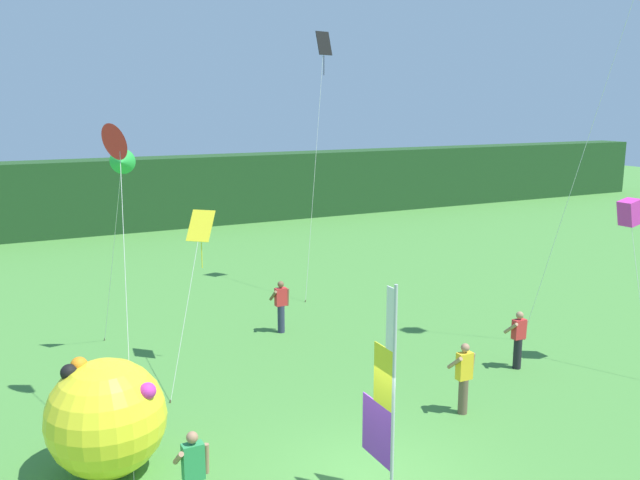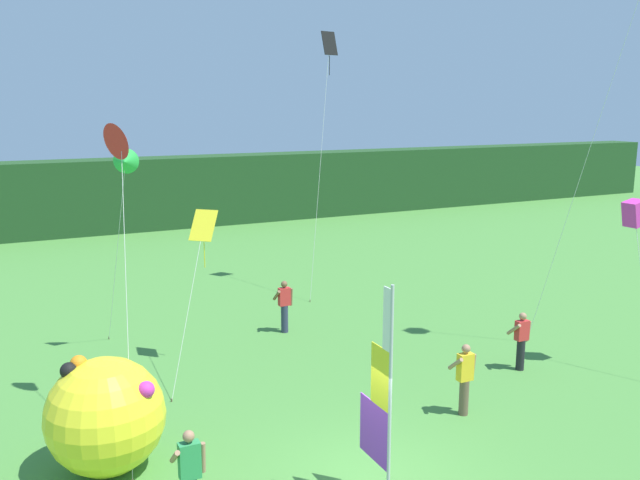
{
  "view_description": "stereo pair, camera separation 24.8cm",
  "coord_description": "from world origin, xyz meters",
  "px_view_note": "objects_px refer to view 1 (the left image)",
  "views": [
    {
      "loc": [
        -6.05,
        -9.67,
        7.02
      ],
      "look_at": [
        0.24,
        2.77,
        4.17
      ],
      "focal_mm": 37.59,
      "sensor_mm": 36.0,
      "label": 1
    },
    {
      "loc": [
        -5.83,
        -9.78,
        7.02
      ],
      "look_at": [
        0.24,
        2.77,
        4.17
      ],
      "focal_mm": 37.59,
      "sensor_mm": 36.0,
      "label": 2
    }
  ],
  "objects_px": {
    "banner_flag": "(384,400)",
    "person_near_banner": "(281,305)",
    "person_mid_field": "(518,338)",
    "kite_red_delta_4": "(120,141)",
    "inflatable_balloon": "(106,417)",
    "person_far_left": "(464,376)",
    "kite_magenta_box_3": "(630,213)",
    "kite_yellow_diamond_5": "(200,232)",
    "person_far_right": "(194,475)",
    "kite_green_delta_0": "(122,163)",
    "kite_black_diamond_2": "(323,59)"
  },
  "relations": [
    {
      "from": "person_far_right",
      "to": "inflatable_balloon",
      "type": "xyz_separation_m",
      "value": [
        -1.01,
        2.34,
        0.24
      ]
    },
    {
      "from": "inflatable_balloon",
      "to": "kite_green_delta_0",
      "type": "xyz_separation_m",
      "value": [
        1.62,
        5.75,
        4.33
      ]
    },
    {
      "from": "person_mid_field",
      "to": "kite_red_delta_4",
      "type": "height_order",
      "value": "kite_red_delta_4"
    },
    {
      "from": "person_far_left",
      "to": "kite_green_delta_0",
      "type": "height_order",
      "value": "kite_green_delta_0"
    },
    {
      "from": "kite_yellow_diamond_5",
      "to": "kite_red_delta_4",
      "type": "bearing_deg",
      "value": -140.43
    },
    {
      "from": "person_near_banner",
      "to": "person_mid_field",
      "type": "distance_m",
      "value": 7.14
    },
    {
      "from": "person_mid_field",
      "to": "inflatable_balloon",
      "type": "bearing_deg",
      "value": -177.85
    },
    {
      "from": "banner_flag",
      "to": "person_near_banner",
      "type": "distance_m",
      "value": 9.46
    },
    {
      "from": "person_near_banner",
      "to": "kite_yellow_diamond_5",
      "type": "height_order",
      "value": "kite_yellow_diamond_5"
    },
    {
      "from": "person_near_banner",
      "to": "kite_magenta_box_3",
      "type": "relative_size",
      "value": 0.36
    },
    {
      "from": "person_mid_field",
      "to": "person_near_banner",
      "type": "bearing_deg",
      "value": 129.24
    },
    {
      "from": "person_near_banner",
      "to": "kite_yellow_diamond_5",
      "type": "distance_m",
      "value": 4.3
    },
    {
      "from": "banner_flag",
      "to": "person_mid_field",
      "type": "bearing_deg",
      "value": 29.06
    },
    {
      "from": "person_near_banner",
      "to": "kite_black_diamond_2",
      "type": "relative_size",
      "value": 0.17
    },
    {
      "from": "banner_flag",
      "to": "kite_black_diamond_2",
      "type": "distance_m",
      "value": 15.92
    },
    {
      "from": "person_near_banner",
      "to": "banner_flag",
      "type": "bearing_deg",
      "value": -102.52
    },
    {
      "from": "kite_magenta_box_3",
      "to": "kite_red_delta_4",
      "type": "xyz_separation_m",
      "value": [
        -12.25,
        3.31,
        2.0
      ]
    },
    {
      "from": "person_far_left",
      "to": "kite_red_delta_4",
      "type": "relative_size",
      "value": 0.25
    },
    {
      "from": "person_far_right",
      "to": "kite_yellow_diamond_5",
      "type": "bearing_deg",
      "value": 71.54
    },
    {
      "from": "person_far_left",
      "to": "kite_magenta_box_3",
      "type": "bearing_deg",
      "value": 4.07
    },
    {
      "from": "kite_black_diamond_2",
      "to": "person_far_left",
      "type": "bearing_deg",
      "value": -100.57
    },
    {
      "from": "person_far_right",
      "to": "person_mid_field",
      "type": "bearing_deg",
      "value": 15.77
    },
    {
      "from": "kite_green_delta_0",
      "to": "kite_magenta_box_3",
      "type": "distance_m",
      "value": 13.37
    },
    {
      "from": "person_near_banner",
      "to": "kite_green_delta_0",
      "type": "distance_m",
      "value": 6.5
    },
    {
      "from": "kite_magenta_box_3",
      "to": "kite_yellow_diamond_5",
      "type": "distance_m",
      "value": 11.26
    },
    {
      "from": "kite_black_diamond_2",
      "to": "kite_magenta_box_3",
      "type": "distance_m",
      "value": 12.14
    },
    {
      "from": "kite_red_delta_4",
      "to": "inflatable_balloon",
      "type": "bearing_deg",
      "value": -111.37
    },
    {
      "from": "person_far_right",
      "to": "kite_red_delta_4",
      "type": "bearing_deg",
      "value": 89.77
    },
    {
      "from": "person_near_banner",
      "to": "kite_red_delta_4",
      "type": "distance_m",
      "value": 8.14
    },
    {
      "from": "kite_red_delta_4",
      "to": "kite_green_delta_0",
      "type": "bearing_deg",
      "value": 79.28
    },
    {
      "from": "kite_green_delta_0",
      "to": "kite_red_delta_4",
      "type": "relative_size",
      "value": 0.88
    },
    {
      "from": "person_mid_field",
      "to": "kite_magenta_box_3",
      "type": "relative_size",
      "value": 0.35
    },
    {
      "from": "kite_magenta_box_3",
      "to": "kite_yellow_diamond_5",
      "type": "xyz_separation_m",
      "value": [
        -9.98,
        5.18,
        -0.52
      ]
    },
    {
      "from": "inflatable_balloon",
      "to": "person_far_left",
      "type": "bearing_deg",
      "value": -7.89
    },
    {
      "from": "kite_green_delta_0",
      "to": "kite_yellow_diamond_5",
      "type": "bearing_deg",
      "value": -36.59
    },
    {
      "from": "kite_yellow_diamond_5",
      "to": "person_far_left",
      "type": "bearing_deg",
      "value": -51.63
    },
    {
      "from": "person_near_banner",
      "to": "kite_magenta_box_3",
      "type": "distance_m",
      "value": 10.24
    },
    {
      "from": "kite_red_delta_4",
      "to": "kite_magenta_box_3",
      "type": "bearing_deg",
      "value": -15.11
    },
    {
      "from": "kite_black_diamond_2",
      "to": "kite_magenta_box_3",
      "type": "xyz_separation_m",
      "value": [
        3.48,
        -10.78,
        -4.38
      ]
    },
    {
      "from": "person_mid_field",
      "to": "person_far_right",
      "type": "height_order",
      "value": "person_far_right"
    },
    {
      "from": "kite_green_delta_0",
      "to": "inflatable_balloon",
      "type": "bearing_deg",
      "value": -105.74
    },
    {
      "from": "kite_green_delta_0",
      "to": "person_far_right",
      "type": "bearing_deg",
      "value": -94.31
    },
    {
      "from": "person_mid_field",
      "to": "kite_black_diamond_2",
      "type": "bearing_deg",
      "value": 95.47
    },
    {
      "from": "banner_flag",
      "to": "kite_yellow_diamond_5",
      "type": "height_order",
      "value": "kite_yellow_diamond_5"
    },
    {
      "from": "kite_red_delta_4",
      "to": "banner_flag",
      "type": "bearing_deg",
      "value": -61.83
    },
    {
      "from": "inflatable_balloon",
      "to": "kite_yellow_diamond_5",
      "type": "relative_size",
      "value": 0.55
    },
    {
      "from": "banner_flag",
      "to": "person_mid_field",
      "type": "xyz_separation_m",
      "value": [
        6.55,
        3.64,
        -1.13
      ]
    },
    {
      "from": "inflatable_balloon",
      "to": "kite_black_diamond_2",
      "type": "relative_size",
      "value": 0.24
    },
    {
      "from": "person_far_left",
      "to": "kite_yellow_diamond_5",
      "type": "distance_m",
      "value": 7.64
    },
    {
      "from": "kite_magenta_box_3",
      "to": "kite_yellow_diamond_5",
      "type": "height_order",
      "value": "kite_magenta_box_3"
    }
  ]
}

